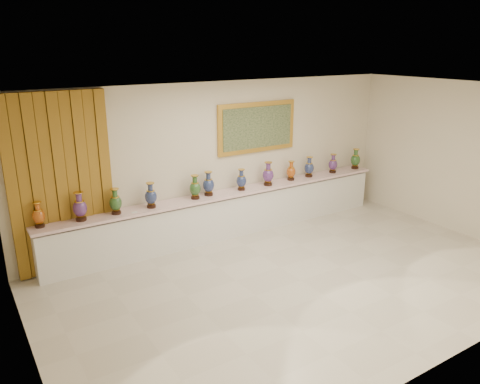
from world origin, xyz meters
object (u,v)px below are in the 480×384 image
object	(u,v)px
counter	(228,214)
vase_0	(39,216)
vase_2	(116,203)
vase_1	(80,208)

from	to	relation	value
counter	vase_0	xyz separation A→B (m)	(-3.45, 0.02, 0.65)
counter	vase_0	distance (m)	3.51
counter	vase_2	xyz separation A→B (m)	(-2.24, -0.04, 0.66)
vase_0	counter	bearing A→B (deg)	-0.28
vase_0	vase_2	size ratio (longest dim) A/B	0.93
vase_2	vase_0	bearing A→B (deg)	177.17
vase_1	vase_2	xyz separation A→B (m)	(0.59, -0.01, -0.02)
vase_0	vase_2	distance (m)	1.21
vase_2	vase_1	bearing A→B (deg)	179.30
counter	vase_0	bearing A→B (deg)	179.72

